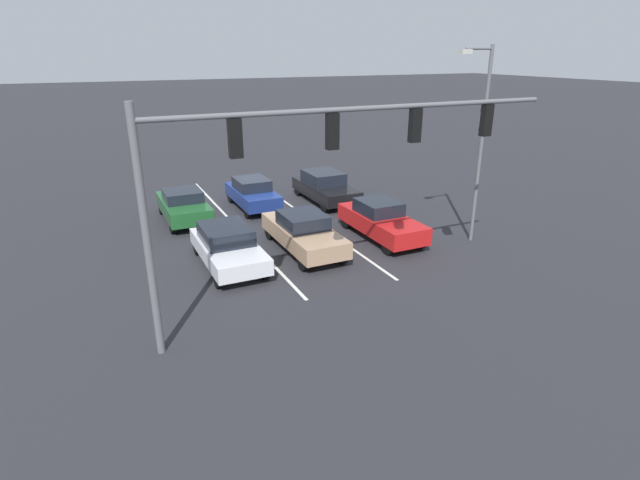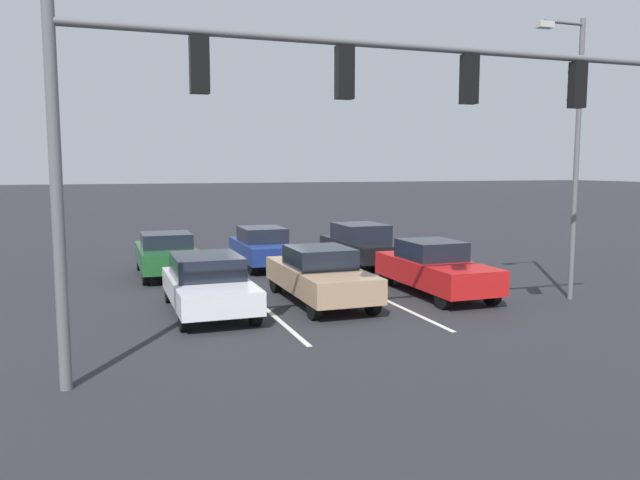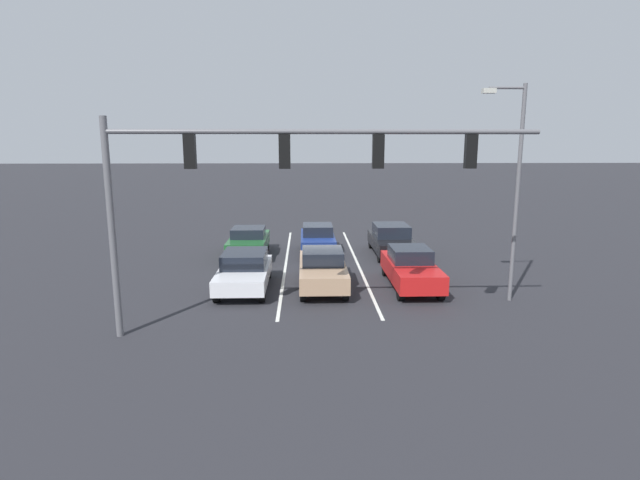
{
  "view_description": "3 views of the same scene",
  "coord_description": "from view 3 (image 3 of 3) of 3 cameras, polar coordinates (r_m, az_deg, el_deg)",
  "views": [
    {
      "loc": [
        7.3,
        23.05,
        7.37
      ],
      "look_at": [
        0.22,
        8.05,
        1.05
      ],
      "focal_mm": 28.0,
      "sensor_mm": 36.0,
      "label": 1
    },
    {
      "loc": [
        5.62,
        22.02,
        3.67
      ],
      "look_at": [
        0.57,
        7.62,
        1.88
      ],
      "focal_mm": 35.0,
      "sensor_mm": 36.0,
      "label": 2
    },
    {
      "loc": [
        0.82,
        25.36,
        5.6
      ],
      "look_at": [
        0.17,
        5.1,
        1.67
      ],
      "focal_mm": 28.0,
      "sensor_mm": 36.0,
      "label": 3
    }
  ],
  "objects": [
    {
      "name": "ground_plane",
      "position": [
        25.99,
        0.01,
        -1.47
      ],
      "size": [
        240.0,
        240.0,
        0.0
      ],
      "primitive_type": "plane",
      "color": "#28282D"
    },
    {
      "name": "lane_stripe_left_divider",
      "position": [
        24.05,
        4.23,
        -2.51
      ],
      "size": [
        0.12,
        16.21,
        0.01
      ],
      "primitive_type": "cube",
      "color": "silver",
      "rests_on": "ground_plane"
    },
    {
      "name": "lane_stripe_center_divider",
      "position": [
        23.94,
        -3.9,
        -2.57
      ],
      "size": [
        0.12,
        16.21,
        0.01
      ],
      "primitive_type": "cube",
      "color": "silver",
      "rests_on": "ground_plane"
    },
    {
      "name": "car_tan_midlane_front",
      "position": [
        19.69,
        0.29,
        -3.22
      ],
      "size": [
        1.79,
        4.72,
        1.51
      ],
      "color": "tan",
      "rests_on": "ground_plane"
    },
    {
      "name": "car_white_rightlane_front",
      "position": [
        19.67,
        -8.63,
        -3.42
      ],
      "size": [
        1.88,
        4.36,
        1.44
      ],
      "color": "silver",
      "rests_on": "ground_plane"
    },
    {
      "name": "car_red_leftlane_front",
      "position": [
        20.08,
        10.33,
        -3.14
      ],
      "size": [
        1.72,
        4.58,
        1.54
      ],
      "color": "red",
      "rests_on": "ground_plane"
    },
    {
      "name": "car_navy_midlane_second",
      "position": [
        25.81,
        -0.27,
        0.18
      ],
      "size": [
        1.72,
        4.04,
        1.48
      ],
      "color": "navy",
      "rests_on": "ground_plane"
    },
    {
      "name": "car_black_leftlane_second",
      "position": [
        25.74,
        8.19,
        0.05
      ],
      "size": [
        1.93,
        4.47,
        1.52
      ],
      "color": "black",
      "rests_on": "ground_plane"
    },
    {
      "name": "car_darkgreen_rightlane_second",
      "position": [
        25.37,
        -8.15,
        -0.14
      ],
      "size": [
        1.83,
        4.21,
        1.46
      ],
      "color": "#1E5928",
      "rests_on": "ground_plane"
    },
    {
      "name": "traffic_signal_gantry",
      "position": [
        14.24,
        -6.47,
        7.98
      ],
      "size": [
        12.21,
        0.37,
        6.35
      ],
      "color": "slate",
      "rests_on": "ground_plane"
    },
    {
      "name": "street_lamp_left_shoulder",
      "position": [
        18.69,
        21.28,
        6.36
      ],
      "size": [
        1.52,
        0.24,
        7.58
      ],
      "color": "slate",
      "rests_on": "ground_plane"
    }
  ]
}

